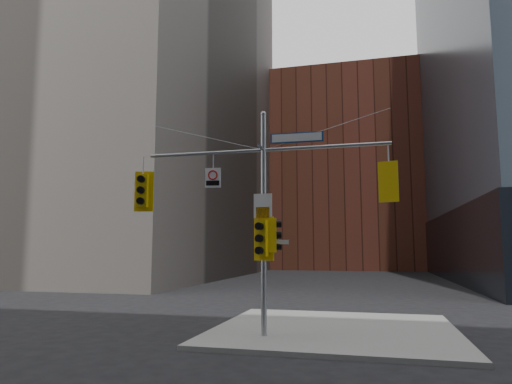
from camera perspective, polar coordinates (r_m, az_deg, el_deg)
The scene contains 13 objects.
ground at distance 12.89m, azimuth -1.17°, elevation -19.71°, with size 160.00×160.00×0.00m, color black.
sidewalk_corner at distance 16.42m, azimuth 9.80°, elevation -16.61°, with size 8.00×8.00×0.15m, color gray.
brick_midrise at distance 71.10m, azimuth 11.40°, elevation 2.08°, with size 26.00×20.00×28.00m, color brown.
signal_assembly at distance 14.60m, azimuth 0.96°, elevation -0.81°, with size 8.00×0.80×7.30m.
traffic_light_west_arm at distance 16.19m, azimuth -13.99°, elevation 0.15°, with size 0.66×0.60×1.40m.
traffic_light_east_arm at distance 14.28m, azimuth 16.34°, elevation 1.18°, with size 0.58×0.53×1.23m.
traffic_light_pole_side at distance 14.47m, azimuth 2.24°, elevation -5.43°, with size 0.47×0.40×1.07m.
traffic_light_pole_front at distance 14.26m, azimuth 0.72°, elevation -5.83°, with size 0.66×0.57×1.38m.
street_sign_blade at distance 14.74m, azimuth 5.11°, elevation 6.80°, with size 1.70×0.09×0.33m.
regulatory_sign_arm at distance 15.17m, azimuth -5.41°, elevation 1.86°, with size 0.53×0.10×0.66m.
regulatory_sign_pole at distance 14.47m, azimuth 0.85°, elevation -1.81°, with size 0.59×0.05×0.78m.
street_blade_ew at distance 14.43m, azimuth 2.72°, elevation -6.26°, with size 0.70×0.04×0.14m.
street_blade_ns at distance 14.96m, azimuth 1.38°, elevation -6.98°, with size 0.04×0.66×0.13m.
Camera 1 is at (3.34, -12.13, 2.81)m, focal length 32.00 mm.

